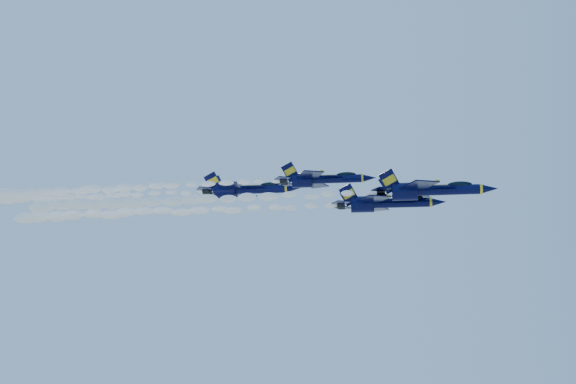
# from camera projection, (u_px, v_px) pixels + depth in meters

# --- Properties ---
(jet_lead) EXTENTS (16.02, 13.14, 5.95)m
(jet_lead) POSITION_uv_depth(u_px,v_px,m) (428.00, 190.00, 75.95)
(jet_lead) COLOR black
(smoke_trail_jet_lead) EXTENTS (51.50, 1.91, 1.72)m
(smoke_trail_jet_lead) POSITION_uv_depth(u_px,v_px,m) (196.00, 200.00, 80.53)
(smoke_trail_jet_lead) COLOR white
(jet_second) EXTENTS (15.30, 12.55, 5.69)m
(jet_second) POSITION_uv_depth(u_px,v_px,m) (384.00, 203.00, 80.04)
(jet_second) COLOR black
(smoke_trail_jet_second) EXTENTS (51.50, 1.83, 1.64)m
(smoke_trail_jet_second) POSITION_uv_depth(u_px,v_px,m) (167.00, 212.00, 84.58)
(smoke_trail_jet_second) COLOR white
(jet_third) EXTENTS (15.23, 12.49, 5.66)m
(jet_third) POSITION_uv_depth(u_px,v_px,m) (321.00, 179.00, 89.10)
(jet_third) COLOR black
(smoke_trail_jet_third) EXTENTS (51.50, 1.82, 1.64)m
(smoke_trail_jet_third) POSITION_uv_depth(u_px,v_px,m) (129.00, 188.00, 93.64)
(smoke_trail_jet_third) COLOR white
(jet_fourth) EXTENTS (17.45, 14.31, 6.48)m
(jet_fourth) POSITION_uv_depth(u_px,v_px,m) (245.00, 189.00, 99.52)
(jet_fourth) COLOR black
(smoke_trail_jet_fourth) EXTENTS (51.50, 2.08, 1.88)m
(smoke_trail_jet_fourth) POSITION_uv_depth(u_px,v_px,m) (71.00, 197.00, 104.18)
(smoke_trail_jet_fourth) COLOR white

